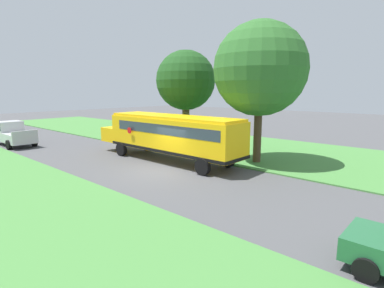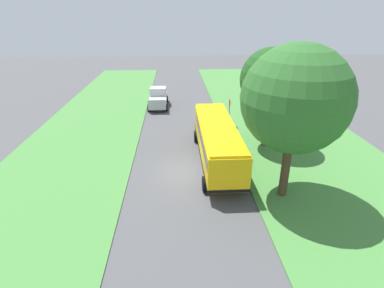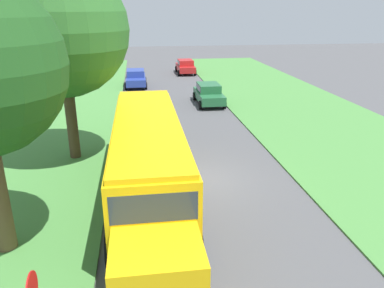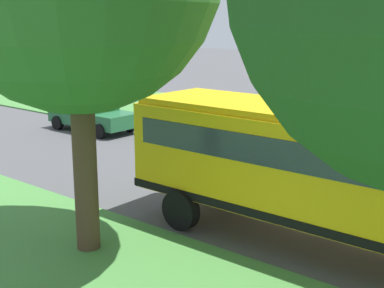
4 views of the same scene
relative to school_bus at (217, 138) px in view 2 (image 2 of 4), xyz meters
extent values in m
plane|color=#4C4C4F|center=(2.32, 1.40, -1.92)|extent=(120.00, 120.00, 0.00)
cube|color=#47843D|center=(-7.68, 1.40, -1.88)|extent=(12.00, 80.00, 0.08)
cube|color=#47843D|center=(11.32, 1.40, -1.89)|extent=(10.00, 80.00, 0.07)
cube|color=yellow|center=(0.00, 0.29, -0.02)|extent=(2.50, 10.50, 2.20)
cube|color=yellow|center=(0.00, -5.91, -0.57)|extent=(2.20, 1.90, 1.10)
cube|color=yellow|center=(0.00, 0.29, 1.16)|extent=(2.35, 10.29, 0.16)
cube|color=black|center=(0.00, 0.29, -1.00)|extent=(2.54, 10.54, 0.20)
cube|color=#2D3842|center=(0.00, 0.59, 0.44)|extent=(2.53, 9.24, 0.64)
cube|color=#2D3842|center=(0.00, -4.91, 0.44)|extent=(2.25, 0.12, 0.80)
cylinder|color=red|center=(1.43, -2.60, 0.13)|extent=(0.03, 0.44, 0.44)
cylinder|color=black|center=(1.25, -3.91, -1.42)|extent=(0.30, 1.00, 1.00)
cylinder|color=black|center=(-1.25, -3.91, -1.42)|extent=(0.30, 1.00, 1.00)
cylinder|color=black|center=(1.25, 3.96, -1.42)|extent=(0.30, 1.00, 1.00)
cylinder|color=black|center=(-1.25, 3.96, -1.42)|extent=(0.30, 1.00, 1.00)
cube|color=#B7B7BC|center=(5.02, -14.64, -1.12)|extent=(2.00, 5.40, 0.80)
cube|color=#B7B7BC|center=(5.02, -15.58, -0.27)|extent=(1.90, 1.70, 0.90)
cube|color=#2D3842|center=(5.02, -15.58, -0.24)|extent=(1.94, 1.53, 0.63)
cube|color=#B7B7BC|center=(5.02, -12.02, -0.54)|extent=(2.00, 0.16, 0.36)
cylinder|color=black|center=(6.02, -16.39, -1.52)|extent=(0.28, 0.80, 0.80)
cylinder|color=black|center=(4.02, -16.39, -1.52)|extent=(0.28, 0.80, 0.80)
cylinder|color=black|center=(6.02, -12.88, -1.52)|extent=(0.28, 0.80, 0.80)
cylinder|color=black|center=(4.02, -12.88, -1.52)|extent=(0.28, 0.80, 0.80)
cylinder|color=brown|center=(-4.53, -2.70, -0.02)|extent=(0.61, 0.61, 3.81)
sphere|color=#1E4C1C|center=(-4.53, -2.70, 3.73)|extent=(4.94, 4.94, 4.94)
sphere|color=#1E4C1C|center=(-4.23, -2.90, 3.62)|extent=(2.83, 2.83, 2.83)
cylinder|color=#4C3826|center=(-3.53, 4.74, 0.03)|extent=(0.52, 0.52, 3.91)
sphere|color=#2D6628|center=(-3.53, 4.74, 4.25)|extent=(6.03, 6.03, 6.03)
sphere|color=#2D6628|center=(-3.48, 5.39, 4.48)|extent=(3.39, 3.39, 3.39)
cylinder|color=gray|center=(-2.28, -7.60, -0.87)|extent=(0.08, 0.08, 2.10)
cylinder|color=red|center=(-2.28, -7.60, 0.48)|extent=(0.03, 0.68, 0.68)
cube|color=brown|center=(-5.37, -5.46, -1.47)|extent=(1.63, 0.62, 0.08)
cube|color=brown|center=(-5.36, -5.68, -1.22)|extent=(1.60, 0.19, 0.44)
cube|color=#333333|center=(-4.64, -5.41, -1.70)|extent=(0.12, 0.45, 0.45)
cube|color=#333333|center=(-6.11, -5.52, -1.70)|extent=(0.12, 0.45, 0.45)
camera|label=1|loc=(14.09, 14.60, 2.85)|focal=28.00mm
camera|label=2|loc=(3.03, 20.20, 8.66)|focal=28.00mm
camera|label=3|loc=(-0.22, -13.27, 5.19)|focal=35.00mm
camera|label=4|loc=(-10.67, -4.17, 3.21)|focal=50.00mm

